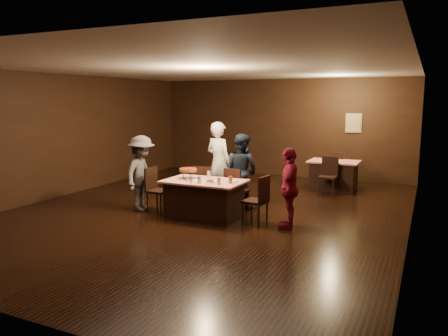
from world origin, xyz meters
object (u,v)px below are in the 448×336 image
(back_table, at_px, (334,175))
(glass_front_right, at_px, (219,181))
(pizza_stand, at_px, (188,170))
(glass_front_left, at_px, (199,180))
(chair_back_near, at_px, (328,176))
(chair_far_right, at_px, (237,190))
(chair_far_left, at_px, (204,186))
(chair_end_left, at_px, (159,190))
(plate_empty, at_px, (232,181))
(glass_amber, at_px, (230,180))
(main_table, at_px, (204,199))
(chair_back_far, at_px, (338,169))
(diner_navy_hoodie, at_px, (241,171))
(diner_red_shirt, at_px, (289,188))
(diner_grey_knit, at_px, (141,173))
(diner_white_jacket, at_px, (219,163))
(glass_back, at_px, (209,174))
(chair_end_right, at_px, (255,200))

(back_table, xyz_separation_m, glass_front_right, (-1.35, -4.22, 0.46))
(pizza_stand, distance_m, glass_front_left, 0.58)
(chair_back_near, bearing_deg, chair_far_right, -118.30)
(chair_far_left, bearing_deg, chair_end_left, 36.34)
(chair_back_near, height_order, plate_empty, chair_back_near)
(glass_amber, bearing_deg, plate_empty, 104.04)
(main_table, distance_m, pizza_stand, 0.70)
(chair_far_left, xyz_separation_m, chair_back_far, (2.20, 3.82, 0.00))
(chair_far_right, relative_size, glass_amber, 6.79)
(chair_back_far, bearing_deg, back_table, 96.21)
(diner_navy_hoodie, bearing_deg, glass_front_right, 110.38)
(back_table, distance_m, diner_red_shirt, 3.93)
(diner_grey_knit, height_order, diner_red_shirt, diner_grey_knit)
(diner_white_jacket, height_order, diner_grey_knit, diner_white_jacket)
(glass_amber, bearing_deg, chair_end_left, 178.32)
(chair_end_left, xyz_separation_m, chair_back_near, (2.90, 3.27, 0.00))
(main_table, xyz_separation_m, glass_back, (-0.05, 0.30, 0.46))
(back_table, bearing_deg, glass_amber, -106.57)
(diner_white_jacket, bearing_deg, plate_empty, 144.72)
(chair_back_near, height_order, pizza_stand, pizza_stand)
(chair_far_left, height_order, chair_back_far, same)
(back_table, xyz_separation_m, pizza_stand, (-2.20, -3.92, 0.57))
(chair_end_left, bearing_deg, glass_amber, -89.65)
(chair_far_right, height_order, diner_red_shirt, diner_red_shirt)
(chair_far_left, xyz_separation_m, chair_far_right, (0.80, -0.00, 0.00))
(back_table, height_order, glass_front_right, glass_front_right)
(main_table, distance_m, diner_navy_hoodie, 1.25)
(chair_far_left, relative_size, chair_end_left, 1.00)
(chair_far_right, xyz_separation_m, glass_amber, (0.20, -0.80, 0.37))
(back_table, height_order, diner_navy_hoodie, diner_navy_hoodie)
(glass_front_left, height_order, glass_front_right, same)
(chair_back_near, distance_m, diner_navy_hoodie, 2.62)
(glass_back, bearing_deg, diner_grey_knit, -167.01)
(diner_white_jacket, relative_size, diner_red_shirt, 1.24)
(diner_navy_hoodie, bearing_deg, diner_red_shirt, 158.53)
(chair_back_far, relative_size, plate_empty, 3.80)
(main_table, xyz_separation_m, chair_far_left, (-0.40, 0.75, 0.09))
(chair_end_left, height_order, diner_white_jacket, diner_white_jacket)
(chair_end_right, bearing_deg, back_table, 177.86)
(chair_end_right, distance_m, diner_red_shirt, 0.71)
(glass_front_right, xyz_separation_m, glass_back, (-0.50, 0.55, 0.00))
(chair_end_right, bearing_deg, chair_back_far, 179.15)
(chair_far_left, distance_m, chair_back_near, 3.34)
(diner_grey_knit, bearing_deg, chair_far_left, -61.03)
(glass_front_left, height_order, glass_amber, same)
(chair_back_far, xyz_separation_m, diner_grey_knit, (-3.30, -4.60, 0.34))
(chair_back_far, bearing_deg, diner_navy_hoodie, 73.20)
(glass_front_left, bearing_deg, chair_far_left, 113.20)
(diner_grey_knit, bearing_deg, chair_end_left, -91.45)
(chair_far_right, relative_size, diner_white_jacket, 0.50)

